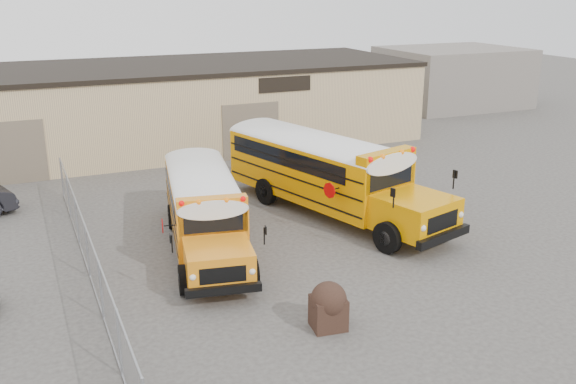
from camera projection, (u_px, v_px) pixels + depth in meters
name	position (u px, v px, depth m)	size (l,w,h in m)	color
ground	(298.00, 282.00, 20.35)	(120.00, 120.00, 0.00)	#403D3B
warehouse	(156.00, 105.00, 37.07)	(30.20, 10.20, 4.67)	#D2B981
chainlink_fence	(88.00, 251.00, 20.41)	(0.07, 18.07, 1.81)	#95989D
distant_building_right	(452.00, 77.00, 49.73)	(10.00, 8.00, 4.40)	gray
school_bus_left	(190.00, 163.00, 28.01)	(3.84, 9.47, 2.70)	orange
school_bus_right	(231.00, 139.00, 31.06)	(5.68, 11.40, 3.25)	orange
tarp_bundle	(328.00, 305.00, 17.42)	(1.00, 0.99, 1.36)	black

